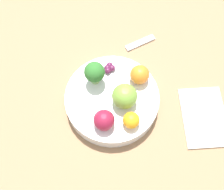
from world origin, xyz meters
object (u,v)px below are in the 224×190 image
(apple_red, at_px, (104,120))
(grape_cluster, at_px, (109,68))
(spoon, at_px, (140,43))
(bowl, at_px, (112,100))
(orange_front, at_px, (140,75))
(broccoli, at_px, (95,73))
(orange_back, at_px, (131,120))
(napkin, at_px, (204,117))
(apple_green, at_px, (125,96))

(apple_red, relative_size, grape_cluster, 1.61)
(spoon, bearing_deg, bowl, -122.30)
(grape_cluster, height_order, spoon, grape_cluster)
(orange_front, relative_size, spoon, 0.54)
(broccoli, xyz_separation_m, orange_back, (0.06, -0.12, -0.02))
(broccoli, relative_size, orange_front, 1.46)
(broccoli, distance_m, grape_cluster, 0.06)
(apple_red, height_order, spoon, apple_red)
(orange_front, relative_size, napkin, 0.29)
(apple_red, distance_m, orange_back, 0.06)
(orange_front, bearing_deg, napkin, -36.81)
(apple_green, xyz_separation_m, grape_cluster, (-0.02, 0.09, -0.02))
(apple_green, distance_m, spoon, 0.20)
(orange_front, height_order, spoon, orange_front)
(bowl, relative_size, broccoli, 3.32)
(napkin, bearing_deg, orange_back, -179.97)
(apple_green, bearing_deg, spoon, 66.88)
(apple_green, bearing_deg, apple_red, -138.93)
(broccoli, height_order, apple_red, broccoli)
(bowl, bearing_deg, broccoli, 124.17)
(orange_back, xyz_separation_m, grape_cluster, (-0.03, 0.14, -0.01))
(apple_red, bearing_deg, orange_front, 44.99)
(spoon, bearing_deg, apple_red, -120.04)
(orange_back, xyz_separation_m, napkin, (0.18, 0.00, -0.06))
(bowl, distance_m, broccoli, 0.08)
(broccoli, xyz_separation_m, apple_green, (0.06, -0.06, -0.01))
(napkin, bearing_deg, apple_green, 163.68)
(apple_red, bearing_deg, spoon, 59.96)
(apple_green, relative_size, napkin, 0.36)
(orange_front, bearing_deg, spoon, 76.19)
(napkin, relative_size, spoon, 1.88)
(grape_cluster, bearing_deg, spoon, 42.31)
(orange_front, bearing_deg, bowl, -153.25)
(bowl, distance_m, napkin, 0.22)
(orange_back, bearing_deg, spoon, 73.18)
(orange_front, relative_size, orange_back, 1.20)
(apple_red, distance_m, apple_green, 0.07)
(broccoli, xyz_separation_m, orange_front, (0.10, -0.01, -0.02))
(apple_red, height_order, napkin, apple_red)
(broccoli, relative_size, spoon, 0.79)
(orange_back, relative_size, grape_cluster, 1.30)
(orange_back, height_order, grape_cluster, orange_back)
(orange_back, distance_m, napkin, 0.19)
(orange_back, relative_size, spoon, 0.45)
(apple_red, relative_size, orange_front, 1.04)
(orange_back, bearing_deg, orange_front, 69.75)
(apple_green, height_order, napkin, apple_green)
(orange_front, xyz_separation_m, orange_back, (-0.04, -0.11, -0.00))
(apple_green, height_order, grape_cluster, apple_green)
(orange_front, xyz_separation_m, spoon, (0.03, 0.12, -0.06))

